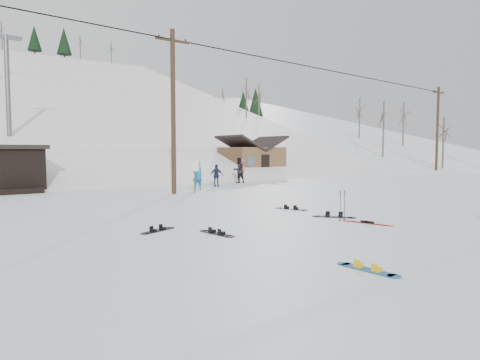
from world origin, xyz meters
TOP-DOWN VIEW (x-y plane):
  - ground at (0.00, 0.00)m, footprint 200.00×200.00m
  - ski_slope at (0.00, 55.00)m, footprint 60.00×85.24m
  - ridge_right at (38.00, 50.00)m, footprint 45.66×93.98m
  - treeline_right at (36.00, 42.00)m, footprint 20.00×60.00m
  - utility_pole at (2.00, 14.00)m, footprint 2.00×0.26m
  - utility_pole_right at (34.00, 17.00)m, footprint 2.00×0.26m
  - trail_sign at (3.10, 13.58)m, footprint 0.50×0.09m
  - lift_hut at (-5.00, 20.94)m, footprint 3.40×4.10m
  - lift_tower_near at (-4.00, 30.00)m, footprint 2.20×0.36m
  - cabin at (15.00, 24.00)m, footprint 5.39×4.40m
  - hero_snowboard at (-1.76, -2.02)m, footprint 0.36×1.44m
  - hero_skis at (2.78, 1.51)m, footprint 0.53×1.72m
  - ski_poles at (2.46, 2.31)m, footprint 0.29×0.08m
  - board_scatter_a at (-3.42, 4.36)m, footprint 1.28×0.66m
  - board_scatter_b at (-2.22, 2.94)m, footprint 0.42×1.42m
  - board_scatter_d at (2.90, 3.07)m, footprint 1.08×1.30m
  - board_scatter_f at (3.07, 5.54)m, footprint 0.67×1.43m
  - skier_teal at (4.24, 15.30)m, footprint 0.70×0.52m
  - skier_dark at (9.51, 18.35)m, footprint 0.95×0.76m
  - skier_pink at (10.96, 20.07)m, footprint 1.33×1.11m
  - skier_navy at (6.46, 16.59)m, footprint 0.86×0.89m

SIDE VIEW (x-z plane):
  - ski_slope at x=0.00m, z-range -44.99..20.99m
  - ridge_right at x=38.00m, z-range -38.30..16.30m
  - ground at x=0.00m, z-range 0.00..0.00m
  - treeline_right at x=36.00m, z-range -5.00..5.00m
  - board_scatter_a at x=-3.42m, z-range -0.02..0.07m
  - board_scatter_b at x=-2.22m, z-range -0.02..0.08m
  - hero_skis at x=2.78m, z-range -0.02..0.07m
  - hero_snowboard at x=-1.76m, z-range -0.02..0.08m
  - board_scatter_f at x=3.07m, z-range -0.03..0.08m
  - board_scatter_d at x=2.90m, z-range -0.03..0.08m
  - ski_poles at x=2.46m, z-range 0.01..1.08m
  - skier_navy at x=6.46m, z-range 0.00..1.49m
  - skier_teal at x=4.24m, z-range 0.00..1.77m
  - skier_pink at x=10.96m, z-range 0.00..1.78m
  - skier_dark at x=9.51m, z-range 0.00..1.89m
  - trail_sign at x=3.10m, z-range 0.35..2.20m
  - lift_hut at x=-5.00m, z-range -0.01..2.74m
  - cabin at x=15.00m, z-range -0.40..3.37m
  - utility_pole at x=2.00m, z-range 0.18..9.18m
  - utility_pole_right at x=34.00m, z-range 0.18..9.18m
  - lift_tower_near at x=-4.00m, z-range 3.86..11.86m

